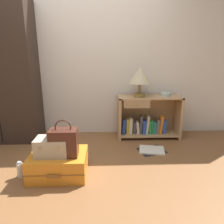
{
  "coord_description": "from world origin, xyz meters",
  "views": [
    {
      "loc": [
        0.28,
        -1.82,
        1.26
      ],
      "look_at": [
        0.38,
        0.75,
        0.55
      ],
      "focal_mm": 32.32,
      "sensor_mm": 36.0,
      "label": 1
    }
  ],
  "objects_px": {
    "bottle": "(20,170)",
    "bookshelf": "(147,118)",
    "handbag": "(64,142)",
    "bowl": "(166,94)",
    "open_book_on_floor": "(152,150)",
    "wardrobe": "(1,73)",
    "table_lamp": "(140,76)",
    "train_case": "(52,146)",
    "suitcase_large": "(59,164)"
  },
  "relations": [
    {
      "from": "bottle",
      "to": "bookshelf",
      "type": "bearing_deg",
      "value": 35.19
    },
    {
      "from": "bookshelf",
      "to": "handbag",
      "type": "bearing_deg",
      "value": -134.63
    },
    {
      "from": "bookshelf",
      "to": "bowl",
      "type": "relative_size",
      "value": 6.37
    },
    {
      "from": "bookshelf",
      "to": "bottle",
      "type": "distance_m",
      "value": 1.96
    },
    {
      "from": "open_book_on_floor",
      "to": "wardrobe",
      "type": "bearing_deg",
      "value": 166.98
    },
    {
      "from": "table_lamp",
      "to": "train_case",
      "type": "height_order",
      "value": "table_lamp"
    },
    {
      "from": "bowl",
      "to": "handbag",
      "type": "bearing_deg",
      "value": -140.66
    },
    {
      "from": "table_lamp",
      "to": "bookshelf",
      "type": "bearing_deg",
      "value": 13.83
    },
    {
      "from": "bowl",
      "to": "bottle",
      "type": "height_order",
      "value": "bowl"
    },
    {
      "from": "wardrobe",
      "to": "bottle",
      "type": "bearing_deg",
      "value": -61.1
    },
    {
      "from": "wardrobe",
      "to": "bookshelf",
      "type": "relative_size",
      "value": 2.08
    },
    {
      "from": "wardrobe",
      "to": "handbag",
      "type": "relative_size",
      "value": 5.18
    },
    {
      "from": "handbag",
      "to": "bottle",
      "type": "bearing_deg",
      "value": -179.78
    },
    {
      "from": "bookshelf",
      "to": "suitcase_large",
      "type": "xyz_separation_m",
      "value": [
        -1.18,
        -1.08,
        -0.19
      ]
    },
    {
      "from": "bookshelf",
      "to": "handbag",
      "type": "height_order",
      "value": "bookshelf"
    },
    {
      "from": "suitcase_large",
      "to": "open_book_on_floor",
      "type": "distance_m",
      "value": 1.28
    },
    {
      "from": "wardrobe",
      "to": "bottle",
      "type": "height_order",
      "value": "wardrobe"
    },
    {
      "from": "suitcase_large",
      "to": "train_case",
      "type": "height_order",
      "value": "train_case"
    },
    {
      "from": "wardrobe",
      "to": "table_lamp",
      "type": "distance_m",
      "value": 2.04
    },
    {
      "from": "bookshelf",
      "to": "open_book_on_floor",
      "type": "bearing_deg",
      "value": -93.22
    },
    {
      "from": "wardrobe",
      "to": "open_book_on_floor",
      "type": "bearing_deg",
      "value": -13.02
    },
    {
      "from": "bowl",
      "to": "handbag",
      "type": "height_order",
      "value": "bowl"
    },
    {
      "from": "bookshelf",
      "to": "open_book_on_floor",
      "type": "height_order",
      "value": "bookshelf"
    },
    {
      "from": "bowl",
      "to": "bookshelf",
      "type": "bearing_deg",
      "value": -177.02
    },
    {
      "from": "suitcase_large",
      "to": "open_book_on_floor",
      "type": "height_order",
      "value": "suitcase_large"
    },
    {
      "from": "bowl",
      "to": "open_book_on_floor",
      "type": "xyz_separation_m",
      "value": [
        -0.31,
        -0.55,
        -0.68
      ]
    },
    {
      "from": "handbag",
      "to": "bottle",
      "type": "distance_m",
      "value": 0.58
    },
    {
      "from": "table_lamp",
      "to": "bowl",
      "type": "xyz_separation_m",
      "value": [
        0.42,
        0.05,
        -0.28
      ]
    },
    {
      "from": "bowl",
      "to": "wardrobe",
      "type": "bearing_deg",
      "value": -178.7
    },
    {
      "from": "suitcase_large",
      "to": "bookshelf",
      "type": "bearing_deg",
      "value": 42.27
    },
    {
      "from": "wardrobe",
      "to": "open_book_on_floor",
      "type": "height_order",
      "value": "wardrobe"
    },
    {
      "from": "bowl",
      "to": "bottle",
      "type": "relative_size",
      "value": 0.83
    },
    {
      "from": "bowl",
      "to": "bottle",
      "type": "xyz_separation_m",
      "value": [
        -1.87,
        -1.14,
        -0.61
      ]
    },
    {
      "from": "bowl",
      "to": "suitcase_large",
      "type": "height_order",
      "value": "bowl"
    },
    {
      "from": "table_lamp",
      "to": "bottle",
      "type": "bearing_deg",
      "value": -143.08
    },
    {
      "from": "bottle",
      "to": "open_book_on_floor",
      "type": "distance_m",
      "value": 1.67
    },
    {
      "from": "bowl",
      "to": "suitcase_large",
      "type": "xyz_separation_m",
      "value": [
        -1.46,
        -1.09,
        -0.57
      ]
    },
    {
      "from": "bottle",
      "to": "bowl",
      "type": "bearing_deg",
      "value": 31.29
    },
    {
      "from": "bowl",
      "to": "bottle",
      "type": "bearing_deg",
      "value": -148.71
    },
    {
      "from": "bookshelf",
      "to": "suitcase_large",
      "type": "height_order",
      "value": "bookshelf"
    },
    {
      "from": "wardrobe",
      "to": "suitcase_large",
      "type": "xyz_separation_m",
      "value": [
        1.0,
        -1.04,
        -0.9
      ]
    },
    {
      "from": "wardrobe",
      "to": "suitcase_large",
      "type": "distance_m",
      "value": 1.7
    },
    {
      "from": "bowl",
      "to": "suitcase_large",
      "type": "distance_m",
      "value": 1.91
    },
    {
      "from": "train_case",
      "to": "open_book_on_floor",
      "type": "relative_size",
      "value": 0.79
    },
    {
      "from": "wardrobe",
      "to": "train_case",
      "type": "bearing_deg",
      "value": -48.21
    },
    {
      "from": "bookshelf",
      "to": "open_book_on_floor",
      "type": "distance_m",
      "value": 0.62
    },
    {
      "from": "wardrobe",
      "to": "suitcase_large",
      "type": "relative_size",
      "value": 3.36
    },
    {
      "from": "train_case",
      "to": "open_book_on_floor",
      "type": "distance_m",
      "value": 1.37
    },
    {
      "from": "handbag",
      "to": "bottle",
      "type": "height_order",
      "value": "handbag"
    },
    {
      "from": "handbag",
      "to": "bottle",
      "type": "relative_size",
      "value": 2.13
    }
  ]
}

